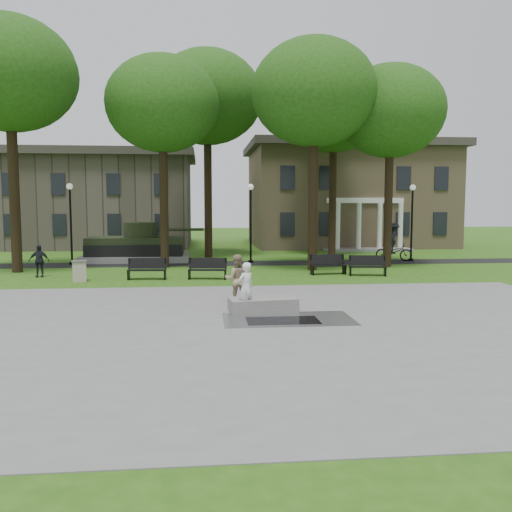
% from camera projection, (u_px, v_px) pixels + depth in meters
% --- Properties ---
extents(ground, '(120.00, 120.00, 0.00)m').
position_uv_depth(ground, '(266.00, 298.00, 20.45)').
color(ground, '#274E12').
rests_on(ground, ground).
extents(plaza, '(22.00, 16.00, 0.02)m').
position_uv_depth(plaza, '(286.00, 328.00, 15.49)').
color(plaza, gray).
rests_on(plaza, ground).
extents(footpath, '(44.00, 2.60, 0.01)m').
position_uv_depth(footpath, '(243.00, 263.00, 32.33)').
color(footpath, black).
rests_on(footpath, ground).
extents(building_right, '(17.00, 12.00, 8.60)m').
position_uv_depth(building_right, '(346.00, 195.00, 46.75)').
color(building_right, '#9E8460').
rests_on(building_right, ground).
extents(building_left, '(15.00, 10.00, 7.20)m').
position_uv_depth(building_left, '(99.00, 203.00, 45.29)').
color(building_left, '#4C443D').
rests_on(building_left, ground).
extents(tree_0, '(6.80, 6.80, 12.97)m').
position_uv_depth(tree_0, '(9.00, 75.00, 27.24)').
color(tree_0, black).
rests_on(tree_0, ground).
extents(tree_1, '(6.20, 6.20, 11.63)m').
position_uv_depth(tree_1, '(162.00, 105.00, 29.55)').
color(tree_1, black).
rests_on(tree_1, ground).
extents(tree_2, '(6.60, 6.60, 12.16)m').
position_uv_depth(tree_2, '(314.00, 93.00, 28.31)').
color(tree_2, black).
rests_on(tree_2, ground).
extents(tree_3, '(6.00, 6.00, 11.19)m').
position_uv_depth(tree_3, '(390.00, 112.00, 29.80)').
color(tree_3, black).
rests_on(tree_3, ground).
extents(tree_4, '(7.20, 7.20, 13.50)m').
position_uv_depth(tree_4, '(207.00, 98.00, 35.10)').
color(tree_4, black).
rests_on(tree_4, ground).
extents(tree_5, '(6.40, 6.40, 12.44)m').
position_uv_depth(tree_5, '(334.00, 113.00, 36.49)').
color(tree_5, black).
rests_on(tree_5, ground).
extents(lamp_left, '(0.36, 0.36, 4.73)m').
position_uv_depth(lamp_left, '(71.00, 217.00, 31.40)').
color(lamp_left, black).
rests_on(lamp_left, ground).
extents(lamp_mid, '(0.36, 0.36, 4.73)m').
position_uv_depth(lamp_mid, '(251.00, 216.00, 32.41)').
color(lamp_mid, black).
rests_on(lamp_mid, ground).
extents(lamp_right, '(0.36, 0.36, 4.73)m').
position_uv_depth(lamp_right, '(412.00, 216.00, 33.37)').
color(lamp_right, black).
rests_on(lamp_right, ground).
extents(tank_monument, '(7.45, 3.40, 2.40)m').
position_uv_depth(tank_monument, '(137.00, 247.00, 33.61)').
color(tank_monument, gray).
rests_on(tank_monument, ground).
extents(puddle, '(2.20, 1.20, 0.00)m').
position_uv_depth(puddle, '(283.00, 321.00, 16.43)').
color(puddle, black).
rests_on(puddle, plaza).
extents(concrete_block, '(2.30, 1.24, 0.45)m').
position_uv_depth(concrete_block, '(263.00, 305.00, 17.79)').
color(concrete_block, gray).
rests_on(concrete_block, plaza).
extents(skateboard, '(0.80, 0.44, 0.07)m').
position_uv_depth(skateboard, '(244.00, 310.00, 17.82)').
color(skateboard, brown).
rests_on(skateboard, plaza).
extents(skateboarder, '(0.72, 0.68, 1.66)m').
position_uv_depth(skateboarder, '(246.00, 288.00, 17.48)').
color(skateboarder, white).
rests_on(skateboarder, plaza).
extents(friend_watching, '(0.85, 0.67, 1.75)m').
position_uv_depth(friend_watching, '(237.00, 279.00, 19.21)').
color(friend_watching, tan).
rests_on(friend_watching, plaza).
extents(pedestrian_walker, '(0.97, 0.49, 1.59)m').
position_uv_depth(pedestrian_walker, '(39.00, 261.00, 26.25)').
color(pedestrian_walker, black).
rests_on(pedestrian_walker, ground).
extents(cyclist, '(2.33, 1.50, 2.38)m').
position_uv_depth(cyclist, '(394.00, 245.00, 33.68)').
color(cyclist, black).
rests_on(cyclist, ground).
extents(park_bench_0, '(1.82, 0.62, 1.00)m').
position_uv_depth(park_bench_0, '(147.00, 268.00, 25.46)').
color(park_bench_0, black).
rests_on(park_bench_0, ground).
extents(park_bench_1, '(1.84, 0.76, 1.00)m').
position_uv_depth(park_bench_1, '(207.00, 268.00, 25.56)').
color(park_bench_1, black).
rests_on(park_bench_1, ground).
extents(park_bench_2, '(1.84, 0.70, 1.00)m').
position_uv_depth(park_bench_2, '(328.00, 264.00, 27.31)').
color(park_bench_2, black).
rests_on(park_bench_2, ground).
extents(park_bench_3, '(1.85, 0.80, 1.00)m').
position_uv_depth(park_bench_3, '(367.00, 265.00, 26.81)').
color(park_bench_3, black).
rests_on(park_bench_3, ground).
extents(trash_bin, '(0.80, 0.80, 0.96)m').
position_uv_depth(trash_bin, '(79.00, 271.00, 24.82)').
color(trash_bin, '#ADA68E').
rests_on(trash_bin, ground).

